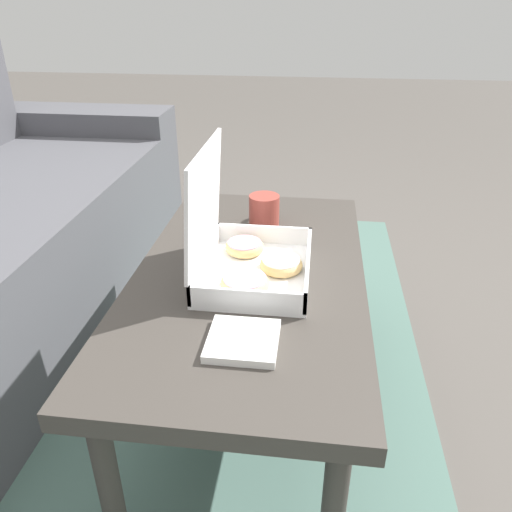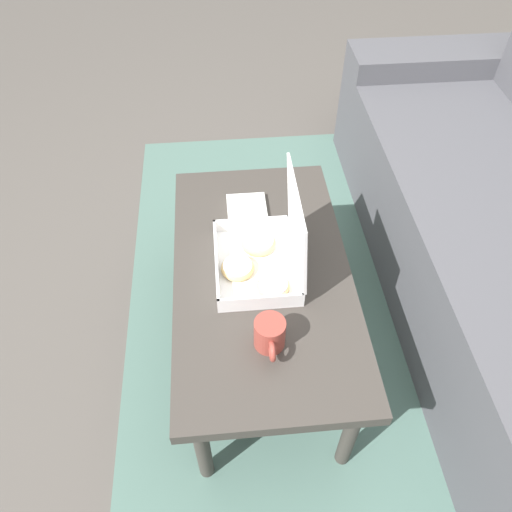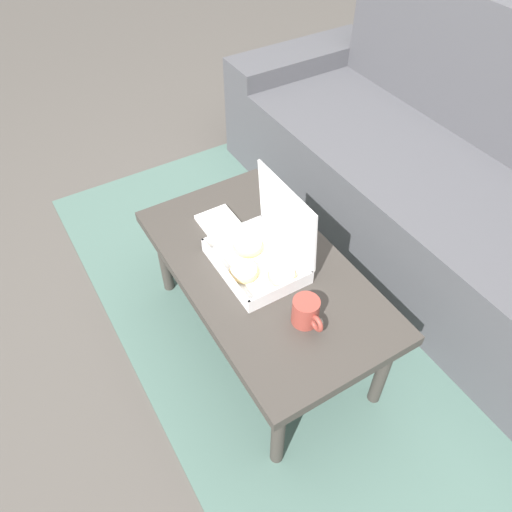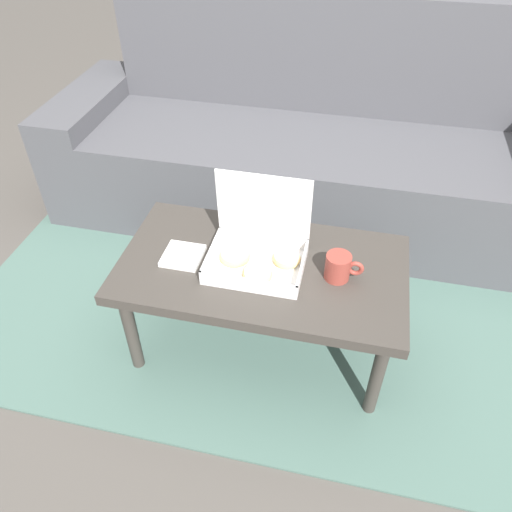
% 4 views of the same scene
% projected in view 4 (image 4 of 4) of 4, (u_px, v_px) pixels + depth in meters
% --- Properties ---
extents(ground_plane, '(12.00, 12.00, 0.00)m').
position_uv_depth(ground_plane, '(269.00, 315.00, 2.08)').
color(ground_plane, '#514C47').
extents(area_rug, '(2.53, 1.88, 0.01)m').
position_uv_depth(area_rug, '(282.00, 266.00, 2.30)').
color(area_rug, '#4C6B60').
rests_on(area_rug, ground_plane).
extents(couch, '(2.41, 0.81, 1.00)m').
position_uv_depth(couch, '(303.00, 150.00, 2.46)').
color(couch, '#4C4C51').
rests_on(couch, ground_plane).
extents(coffee_table, '(0.98, 0.53, 0.42)m').
position_uv_depth(coffee_table, '(262.00, 274.00, 1.73)').
color(coffee_table, '#3D3833').
rests_on(coffee_table, ground_plane).
extents(pastry_box, '(0.32, 0.25, 0.30)m').
position_uv_depth(pastry_box, '(258.00, 250.00, 1.67)').
color(pastry_box, white).
rests_on(pastry_box, coffee_table).
extents(coffee_mug, '(0.13, 0.08, 0.09)m').
position_uv_depth(coffee_mug, '(339.00, 267.00, 1.62)').
color(coffee_mug, '#993D33').
rests_on(coffee_mug, coffee_table).
extents(napkin_stack, '(0.13, 0.13, 0.02)m').
position_uv_depth(napkin_stack, '(183.00, 256.00, 1.72)').
color(napkin_stack, white).
rests_on(napkin_stack, coffee_table).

